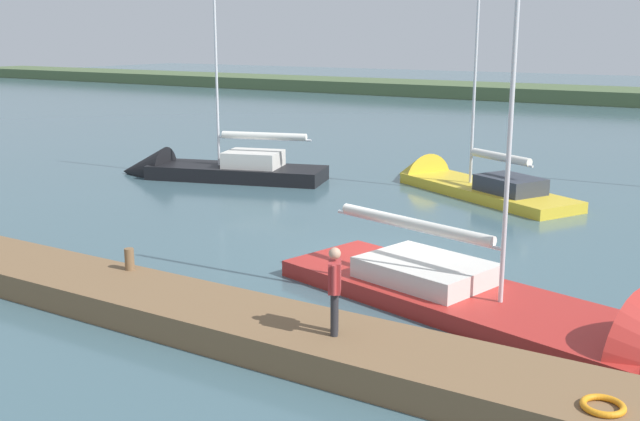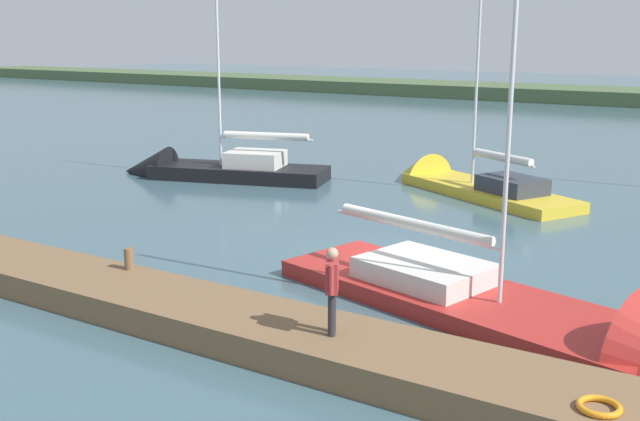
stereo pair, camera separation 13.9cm
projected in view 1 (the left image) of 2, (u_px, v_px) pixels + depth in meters
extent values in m
plane|color=#42606B|center=(383.00, 264.00, 20.06)|extent=(200.00, 200.00, 0.00)
cube|color=brown|center=(246.00, 325.00, 15.07)|extent=(26.28, 2.14, 0.60)
cylinder|color=brown|center=(129.00, 259.00, 17.58)|extent=(0.22, 0.22, 0.51)
torus|color=orange|center=(603.00, 406.00, 11.09)|extent=(0.66, 0.66, 0.10)
cube|color=gold|center=(485.00, 196.00, 28.35)|extent=(7.83, 5.57, 0.71)
cone|color=gold|center=(414.00, 177.00, 32.04)|extent=(2.84, 2.93, 2.25)
cube|color=#333842|center=(510.00, 185.00, 27.13)|extent=(2.71, 2.47, 0.57)
cylinder|color=silver|center=(476.00, 49.00, 27.84)|extent=(0.11, 0.11, 9.99)
cylinder|color=silver|center=(501.00, 160.00, 27.41)|extent=(2.82, 1.55, 0.09)
cylinder|color=silver|center=(501.00, 157.00, 27.38)|extent=(2.63, 1.58, 0.29)
cube|color=black|center=(237.00, 177.00, 31.62)|extent=(7.71, 4.32, 0.94)
cone|color=black|center=(145.00, 172.00, 32.69)|extent=(2.62, 2.78, 2.28)
cube|color=silver|center=(253.00, 159.00, 31.26)|extent=(2.66, 2.34, 0.65)
cylinder|color=silver|center=(216.00, 65.00, 30.77)|extent=(0.10, 0.10, 8.22)
cylinder|color=silver|center=(264.00, 139.00, 30.94)|extent=(3.86, 1.25, 0.08)
cylinder|color=silver|center=(264.00, 136.00, 30.91)|extent=(3.53, 1.32, 0.28)
cube|color=#B22823|center=(461.00, 306.00, 16.90)|extent=(9.34, 4.90, 0.71)
cube|color=silver|center=(426.00, 270.00, 17.47)|extent=(3.25, 2.74, 0.47)
cylinder|color=silver|center=(513.00, 87.00, 15.08)|extent=(0.10, 0.10, 9.03)
cylinder|color=silver|center=(413.00, 229.00, 17.54)|extent=(4.71, 1.27, 0.08)
cylinder|color=silver|center=(413.00, 224.00, 17.52)|extent=(4.28, 1.31, 0.24)
cylinder|color=#28282D|center=(335.00, 311.00, 13.89)|extent=(0.14, 0.14, 0.81)
cylinder|color=#28282D|center=(334.00, 315.00, 13.69)|extent=(0.14, 0.14, 0.81)
cube|color=#B23333|center=(335.00, 276.00, 13.63)|extent=(0.40, 0.49, 0.58)
sphere|color=tan|center=(335.00, 253.00, 13.53)|extent=(0.22, 0.22, 0.22)
cylinder|color=#B23333|center=(335.00, 271.00, 13.89)|extent=(0.09, 0.09, 0.55)
cylinder|color=#B23333|center=(334.00, 280.00, 13.37)|extent=(0.09, 0.09, 0.55)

